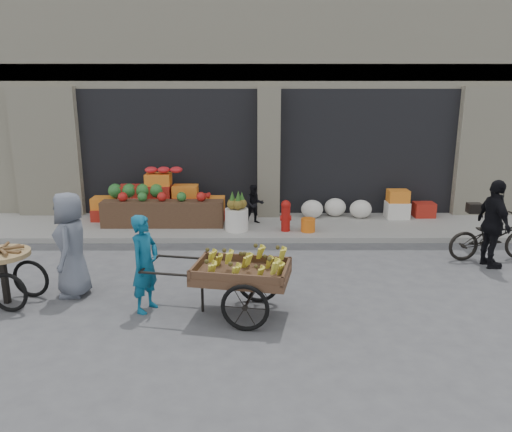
{
  "coord_description": "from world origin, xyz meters",
  "views": [
    {
      "loc": [
        -0.36,
        -7.24,
        3.27
      ],
      "look_at": [
        -0.32,
        1.12,
        1.1
      ],
      "focal_mm": 35.0,
      "sensor_mm": 36.0,
      "label": 1
    }
  ],
  "objects_px": {
    "tricycle_cart": "(3,269)",
    "fire_hydrant": "(286,214)",
    "vendor_grey": "(71,245)",
    "cyclist": "(494,224)",
    "bicycle": "(492,237)",
    "pineapple_bin": "(237,220)",
    "seated_person": "(254,204)",
    "vendor_woman": "(145,264)",
    "banana_cart": "(238,270)",
    "orange_bucket": "(308,225)"
  },
  "relations": [
    {
      "from": "tricycle_cart",
      "to": "fire_hydrant",
      "type": "bearing_deg",
      "value": 47.69
    },
    {
      "from": "vendor_grey",
      "to": "cyclist",
      "type": "xyz_separation_m",
      "value": [
        7.31,
        1.26,
        -0.02
      ]
    },
    {
      "from": "cyclist",
      "to": "bicycle",
      "type": "bearing_deg",
      "value": -31.6
    },
    {
      "from": "pineapple_bin",
      "to": "seated_person",
      "type": "bearing_deg",
      "value": 56.31
    },
    {
      "from": "fire_hydrant",
      "to": "tricycle_cart",
      "type": "bearing_deg",
      "value": -141.91
    },
    {
      "from": "fire_hydrant",
      "to": "pineapple_bin",
      "type": "bearing_deg",
      "value": 177.4
    },
    {
      "from": "vendor_woman",
      "to": "bicycle",
      "type": "height_order",
      "value": "vendor_woman"
    },
    {
      "from": "fire_hydrant",
      "to": "seated_person",
      "type": "xyz_separation_m",
      "value": [
        -0.7,
        0.65,
        0.08
      ]
    },
    {
      "from": "pineapple_bin",
      "to": "bicycle",
      "type": "bearing_deg",
      "value": -18.13
    },
    {
      "from": "fire_hydrant",
      "to": "banana_cart",
      "type": "relative_size",
      "value": 0.29
    },
    {
      "from": "pineapple_bin",
      "to": "seated_person",
      "type": "height_order",
      "value": "seated_person"
    },
    {
      "from": "cyclist",
      "to": "seated_person",
      "type": "bearing_deg",
      "value": 54.02
    },
    {
      "from": "pineapple_bin",
      "to": "fire_hydrant",
      "type": "relative_size",
      "value": 0.73
    },
    {
      "from": "banana_cart",
      "to": "cyclist",
      "type": "distance_m",
      "value": 5.06
    },
    {
      "from": "vendor_grey",
      "to": "cyclist",
      "type": "relative_size",
      "value": 1.02
    },
    {
      "from": "bicycle",
      "to": "cyclist",
      "type": "distance_m",
      "value": 0.58
    },
    {
      "from": "vendor_woman",
      "to": "cyclist",
      "type": "bearing_deg",
      "value": -49.53
    },
    {
      "from": "vendor_grey",
      "to": "cyclist",
      "type": "height_order",
      "value": "vendor_grey"
    },
    {
      "from": "fire_hydrant",
      "to": "banana_cart",
      "type": "height_order",
      "value": "banana_cart"
    },
    {
      "from": "seated_person",
      "to": "tricycle_cart",
      "type": "distance_m",
      "value": 5.73
    },
    {
      "from": "bicycle",
      "to": "pineapple_bin",
      "type": "bearing_deg",
      "value": 66.84
    },
    {
      "from": "fire_hydrant",
      "to": "orange_bucket",
      "type": "distance_m",
      "value": 0.55
    },
    {
      "from": "seated_person",
      "to": "tricycle_cart",
      "type": "xyz_separation_m",
      "value": [
        -3.87,
        -4.23,
        -0.02
      ]
    },
    {
      "from": "tricycle_cart",
      "to": "bicycle",
      "type": "relative_size",
      "value": 0.85
    },
    {
      "from": "tricycle_cart",
      "to": "vendor_woman",
      "type": "bearing_deg",
      "value": 3.07
    },
    {
      "from": "banana_cart",
      "to": "orange_bucket",
      "type": "bearing_deg",
      "value": 80.9
    },
    {
      "from": "seated_person",
      "to": "banana_cart",
      "type": "bearing_deg",
      "value": -102.95
    },
    {
      "from": "fire_hydrant",
      "to": "vendor_woman",
      "type": "height_order",
      "value": "vendor_woman"
    },
    {
      "from": "pineapple_bin",
      "to": "fire_hydrant",
      "type": "bearing_deg",
      "value": -2.6
    },
    {
      "from": "seated_person",
      "to": "vendor_grey",
      "type": "xyz_separation_m",
      "value": [
        -2.91,
        -3.89,
        0.26
      ]
    },
    {
      "from": "fire_hydrant",
      "to": "orange_bucket",
      "type": "height_order",
      "value": "fire_hydrant"
    },
    {
      "from": "seated_person",
      "to": "tricycle_cart",
      "type": "bearing_deg",
      "value": -142.43
    },
    {
      "from": "seated_person",
      "to": "cyclist",
      "type": "xyz_separation_m",
      "value": [
        4.4,
        -2.64,
        0.24
      ]
    },
    {
      "from": "banana_cart",
      "to": "bicycle",
      "type": "height_order",
      "value": "banana_cart"
    },
    {
      "from": "tricycle_cart",
      "to": "banana_cart",
      "type": "bearing_deg",
      "value": 2.97
    },
    {
      "from": "seated_person",
      "to": "banana_cart",
      "type": "height_order",
      "value": "seated_person"
    },
    {
      "from": "banana_cart",
      "to": "vendor_grey",
      "type": "distance_m",
      "value": 2.78
    },
    {
      "from": "pineapple_bin",
      "to": "banana_cart",
      "type": "xyz_separation_m",
      "value": [
        0.16,
        -4.05,
        0.33
      ]
    },
    {
      "from": "seated_person",
      "to": "bicycle",
      "type": "distance_m",
      "value": 5.11
    },
    {
      "from": "fire_hydrant",
      "to": "vendor_woman",
      "type": "distance_m",
      "value": 4.49
    },
    {
      "from": "seated_person",
      "to": "vendor_grey",
      "type": "relative_size",
      "value": 0.55
    },
    {
      "from": "banana_cart",
      "to": "seated_person",
      "type": "bearing_deg",
      "value": 97.98
    },
    {
      "from": "fire_hydrant",
      "to": "vendor_woman",
      "type": "bearing_deg",
      "value": -121.17
    },
    {
      "from": "banana_cart",
      "to": "bicycle",
      "type": "distance_m",
      "value": 5.41
    },
    {
      "from": "fire_hydrant",
      "to": "orange_bucket",
      "type": "bearing_deg",
      "value": -5.71
    },
    {
      "from": "vendor_grey",
      "to": "bicycle",
      "type": "height_order",
      "value": "vendor_grey"
    },
    {
      "from": "tricycle_cart",
      "to": "bicycle",
      "type": "bearing_deg",
      "value": 22.85
    },
    {
      "from": "tricycle_cart",
      "to": "pineapple_bin",
      "type": "bearing_deg",
      "value": 55.91
    },
    {
      "from": "seated_person",
      "to": "orange_bucket",
      "type": "bearing_deg",
      "value": -40.26
    },
    {
      "from": "banana_cart",
      "to": "cyclist",
      "type": "height_order",
      "value": "cyclist"
    }
  ]
}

